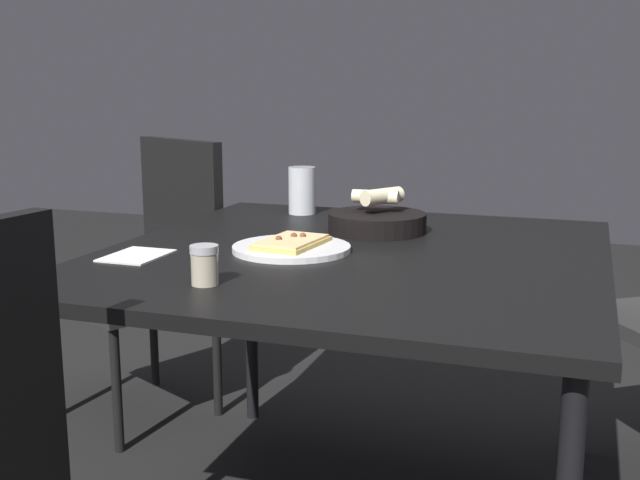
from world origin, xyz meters
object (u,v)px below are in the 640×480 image
(dining_table, at_px, (354,271))
(bread_basket, at_px, (378,220))
(pizza_plate, at_px, (291,247))
(pepper_shaker, at_px, (205,267))
(chair_near, at_px, (156,263))
(beer_glass, at_px, (302,193))

(dining_table, bearing_deg, bread_basket, 2.24)
(pizza_plate, height_order, pepper_shaker, pepper_shaker)
(bread_basket, bearing_deg, chair_near, 72.66)
(beer_glass, distance_m, chair_near, 0.61)
(dining_table, relative_size, pizza_plate, 4.31)
(dining_table, xyz_separation_m, bread_basket, (0.25, 0.01, 0.08))
(beer_glass, bearing_deg, pizza_plate, -162.34)
(pizza_plate, distance_m, pepper_shaker, 0.35)
(bread_basket, xyz_separation_m, chair_near, (0.26, 0.83, -0.24))
(bread_basket, bearing_deg, pepper_shaker, 164.67)
(beer_glass, bearing_deg, dining_table, -146.65)
(pepper_shaker, distance_m, chair_near, 1.14)
(beer_glass, bearing_deg, bread_basket, -125.72)
(bread_basket, xyz_separation_m, pepper_shaker, (-0.64, 0.18, 0.00))
(pizza_plate, distance_m, chair_near, 0.93)
(pepper_shaker, bearing_deg, pizza_plate, -8.21)
(dining_table, height_order, pepper_shaker, pepper_shaker)
(pepper_shaker, xyz_separation_m, chair_near, (0.90, 0.66, -0.24))
(pizza_plate, bearing_deg, beer_glass, 17.66)
(dining_table, distance_m, chair_near, 1.00)
(bread_basket, bearing_deg, pizza_plate, 157.17)
(dining_table, xyz_separation_m, pizza_plate, (-0.06, 0.14, 0.06))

